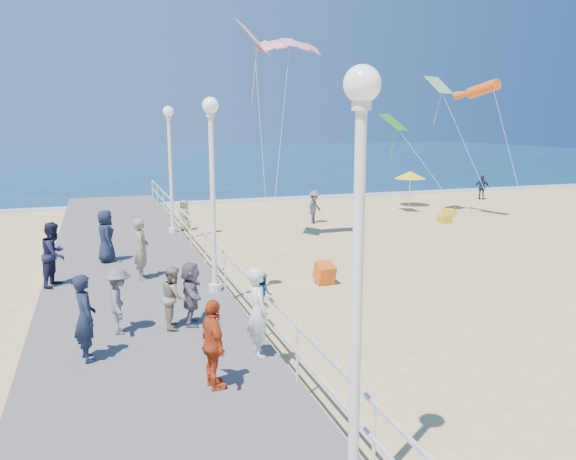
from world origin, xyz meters
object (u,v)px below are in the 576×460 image
object	(u,v)px
spectator_5	(191,293)
spectator_2	(119,301)
beach_chair_right	(445,219)
spectator_6	(141,249)
lamp_post_far	(170,156)
spectator_4	(106,236)
spectator_3	(213,344)
spectator_7	(54,254)
lamp_post_near	(358,240)
beach_walker_b	(482,187)
beach_umbrella	(410,175)
box_kite	(325,275)
spectator_1	(174,297)
toddler_held	(263,293)
beach_walker_c	(185,215)
beach_chair_left	(449,213)
beach_walker_a	(314,207)
woman_holding_toddler	(258,312)
spectator_0	(85,318)
lamp_post_mid	(212,175)

from	to	relation	value
spectator_5	spectator_2	bearing A→B (deg)	99.74
beach_chair_right	spectator_6	bearing A→B (deg)	-155.48
lamp_post_far	spectator_4	distance (m)	5.82
spectator_3	spectator_7	world-z (taller)	spectator_7
lamp_post_near	beach_walker_b	xyz separation A→B (m)	(21.14, 24.82, -2.86)
spectator_3	beach_umbrella	bearing A→B (deg)	-45.70
spectator_2	box_kite	xyz separation A→B (m)	(6.35, 3.34, -0.85)
spectator_7	spectator_3	bearing A→B (deg)	-135.94
spectator_5	box_kite	bearing A→B (deg)	-46.25
spectator_1	beach_chair_right	bearing A→B (deg)	-46.81
lamp_post_far	toddler_held	world-z (taller)	lamp_post_far
beach_walker_b	beach_walker_c	xyz separation A→B (m)	(-20.29, -4.51, -0.07)
spectator_4	beach_umbrella	world-z (taller)	spectator_4
spectator_5	beach_chair_left	world-z (taller)	spectator_5
spectator_3	beach_walker_a	size ratio (longest dim) A/B	0.98
woman_holding_toddler	toddler_held	size ratio (longest dim) A/B	2.22
lamp_post_near	beach_walker_a	distance (m)	21.63
toddler_held	beach_umbrella	world-z (taller)	beach_umbrella
spectator_2	beach_walker_a	size ratio (longest dim) A/B	0.89
spectator_4	beach_chair_right	xyz separation A→B (m)	(16.49, 4.56, -1.09)
spectator_1	beach_walker_c	world-z (taller)	spectator_1
spectator_7	beach_walker_c	xyz separation A→B (m)	(5.10, 9.28, -0.60)
spectator_0	spectator_2	world-z (taller)	spectator_0
lamp_post_mid	spectator_5	world-z (taller)	lamp_post_mid
beach_walker_b	spectator_7	bearing A→B (deg)	73.95
spectator_1	beach_chair_right	xyz separation A→B (m)	(15.15, 11.53, -0.92)
spectator_1	beach_umbrella	world-z (taller)	beach_umbrella
lamp_post_near	lamp_post_far	world-z (taller)	same
toddler_held	beach_walker_b	bearing A→B (deg)	-47.78
spectator_3	spectator_2	bearing A→B (deg)	16.51
beach_chair_right	spectator_3	bearing A→B (deg)	-135.13
beach_umbrella	spectator_5	bearing A→B (deg)	-133.09
lamp_post_mid	woman_holding_toddler	size ratio (longest dim) A/B	2.89
spectator_3	spectator_4	size ratio (longest dim) A/B	0.92
spectator_1	spectator_5	distance (m)	0.41
spectator_0	spectator_1	distance (m)	2.29
beach_walker_c	box_kite	bearing A→B (deg)	-23.18
spectator_5	beach_umbrella	bearing A→B (deg)	-34.31
spectator_0	spectator_2	bearing A→B (deg)	-42.57
spectator_2	box_kite	distance (m)	7.23
lamp_post_far	toddler_held	distance (m)	13.65
spectator_1	beach_walker_b	bearing A→B (deg)	-45.07
spectator_4	beach_chair_left	world-z (taller)	spectator_4
lamp_post_near	beach_walker_b	world-z (taller)	lamp_post_near
beach_walker_b	box_kite	xyz separation A→B (m)	(-17.45, -14.94, -0.50)
woman_holding_toddler	beach_walker_b	world-z (taller)	woman_holding_toddler
beach_umbrella	spectator_0	bearing A→B (deg)	-134.78
spectator_7	beach_chair_left	distance (m)	21.27
spectator_0	spectator_7	xyz separation A→B (m)	(-0.91, 5.79, 0.05)
beach_walker_b	spectator_3	bearing A→B (deg)	89.48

